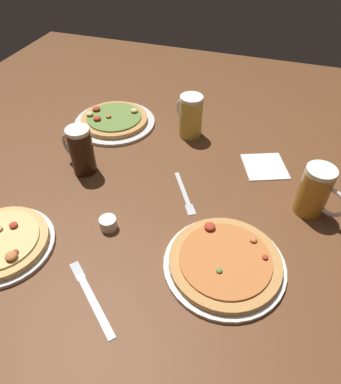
% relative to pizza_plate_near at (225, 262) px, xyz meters
% --- Properties ---
extents(ground_plane, '(2.40, 2.40, 0.03)m').
position_rel_pizza_plate_near_xyz_m(ground_plane, '(-0.22, 0.21, -0.03)').
color(ground_plane, brown).
extents(pizza_plate_near, '(0.32, 0.32, 0.05)m').
position_rel_pizza_plate_near_xyz_m(pizza_plate_near, '(0.00, 0.00, 0.00)').
color(pizza_plate_near, silver).
rests_on(pizza_plate_near, ground_plane).
extents(pizza_plate_far, '(0.33, 0.33, 0.05)m').
position_rel_pizza_plate_near_xyz_m(pizza_plate_far, '(-0.57, 0.55, -0.00)').
color(pizza_plate_far, silver).
rests_on(pizza_plate_far, ground_plane).
extents(pizza_plate_side, '(0.28, 0.28, 0.05)m').
position_rel_pizza_plate_near_xyz_m(pizza_plate_side, '(-0.60, -0.13, 0.00)').
color(pizza_plate_side, silver).
rests_on(pizza_plate_side, ground_plane).
extents(beer_mug_dark, '(0.13, 0.12, 0.16)m').
position_rel_pizza_plate_near_xyz_m(beer_mug_dark, '(-0.26, 0.57, 0.06)').
color(beer_mug_dark, gold).
rests_on(beer_mug_dark, ground_plane).
extents(beer_mug_amber, '(0.14, 0.10, 0.16)m').
position_rel_pizza_plate_near_xyz_m(beer_mug_amber, '(0.20, 0.28, 0.06)').
color(beer_mug_amber, '#B27A23').
rests_on(beer_mug_amber, ground_plane).
extents(beer_mug_pale, '(0.14, 0.08, 0.17)m').
position_rel_pizza_plate_near_xyz_m(beer_mug_pale, '(-0.55, 0.24, 0.07)').
color(beer_mug_pale, black).
rests_on(beer_mug_pale, ground_plane).
extents(ramekin_sauce, '(0.05, 0.05, 0.04)m').
position_rel_pizza_plate_near_xyz_m(ramekin_sauce, '(-0.35, 0.03, 0.00)').
color(ramekin_sauce, silver).
rests_on(ramekin_sauce, ground_plane).
extents(napkin_folded, '(0.19, 0.19, 0.01)m').
position_rel_pizza_plate_near_xyz_m(napkin_folded, '(0.05, 0.46, -0.01)').
color(napkin_folded, white).
rests_on(napkin_folded, ground_plane).
extents(fork_left, '(0.12, 0.18, 0.01)m').
position_rel_pizza_plate_near_xyz_m(fork_left, '(-0.18, 0.23, -0.01)').
color(fork_left, silver).
rests_on(fork_left, ground_plane).
extents(knife_right, '(0.20, 0.17, 0.01)m').
position_rel_pizza_plate_near_xyz_m(knife_right, '(-0.29, -0.19, -0.01)').
color(knife_right, silver).
rests_on(knife_right, ground_plane).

